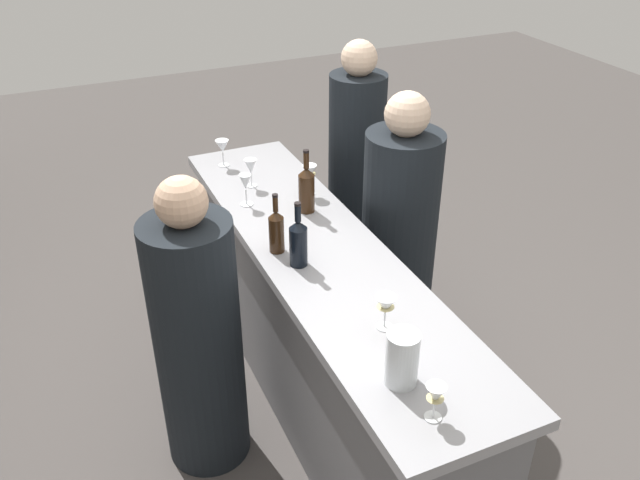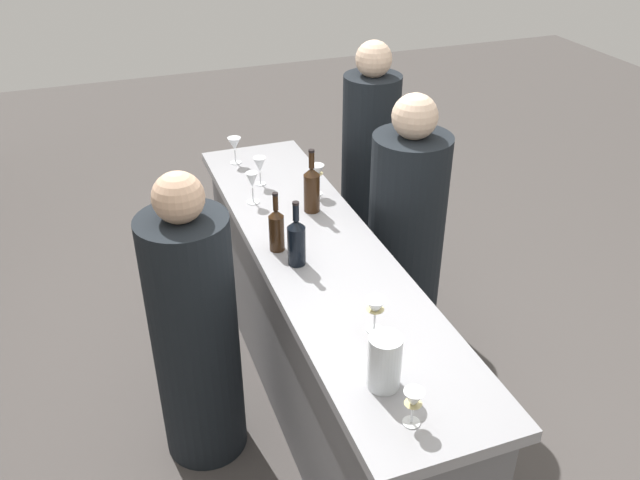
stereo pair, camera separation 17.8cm
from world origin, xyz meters
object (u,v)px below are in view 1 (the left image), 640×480
wine_bottle_leftmost_near_black (298,242)px  wine_glass_far_right (245,184)px  wine_glass_near_center (385,306)px  person_left_guest (356,179)px  person_center_guest (398,243)px  wine_glass_far_left (435,396)px  person_right_guest (198,341)px  wine_bottle_center_amber_brown (306,188)px  wine_bottle_second_left_amber_brown (276,230)px  wine_glass_near_right (251,167)px  wine_glass_near_left (310,174)px  water_pitcher (402,359)px  wine_glass_far_center (222,147)px

wine_bottle_leftmost_near_black → wine_glass_far_right: bearing=2.7°
wine_glass_near_center → person_left_guest: (1.58, -0.68, -0.31)m
person_center_guest → wine_glass_near_center: bearing=49.0°
wine_glass_far_left → person_right_guest: (1.04, 0.52, -0.39)m
wine_bottle_leftmost_near_black → wine_bottle_center_amber_brown: 0.49m
wine_bottle_second_left_amber_brown → person_center_guest: 0.86m
wine_glass_far_right → wine_glass_near_right: bearing=-26.0°
wine_bottle_center_amber_brown → wine_glass_near_left: bearing=-28.0°
wine_bottle_second_left_amber_brown → person_center_guest: size_ratio=0.19×
wine_glass_near_center → water_pitcher: water_pitcher is taller
wine_bottle_leftmost_near_black → person_left_guest: 1.36m
wine_bottle_center_amber_brown → wine_glass_near_right: bearing=23.0°
water_pitcher → person_right_guest: 1.07m
wine_glass_near_right → water_pitcher: water_pitcher is taller
wine_glass_near_left → wine_glass_far_center: 0.61m
wine_glass_near_left → wine_glass_near_right: wine_glass_near_left is taller
wine_glass_far_center → person_center_guest: 1.12m
person_right_guest → wine_bottle_center_amber_brown: bearing=45.4°
wine_bottle_leftmost_near_black → person_right_guest: size_ratio=0.21×
person_right_guest → wine_glass_near_center: bearing=-28.2°
wine_glass_far_right → wine_bottle_center_amber_brown: bearing=-126.4°
wine_bottle_center_amber_brown → person_center_guest: person_center_guest is taller
wine_bottle_second_left_amber_brown → person_left_guest: 1.29m
person_left_guest → wine_glass_far_left: bearing=47.2°
wine_glass_far_right → wine_glass_near_center: bearing=-172.3°
wine_bottle_leftmost_near_black → water_pitcher: (-0.82, -0.04, -0.01)m
wine_glass_far_right → person_right_guest: 0.84m
person_left_guest → wine_glass_near_center: bearing=44.3°
wine_bottle_second_left_amber_brown → person_left_guest: (0.90, -0.86, -0.32)m
wine_bottle_second_left_amber_brown → wine_glass_far_left: (-1.15, -0.09, -0.01)m
wine_bottle_center_amber_brown → wine_glass_far_center: size_ratio=2.14×
wine_glass_near_right → wine_glass_far_left: size_ratio=1.14×
wine_glass_far_right → person_left_guest: bearing=-63.1°
wine_bottle_second_left_amber_brown → wine_glass_near_center: bearing=-165.6°
wine_glass_far_right → person_right_guest: (-0.59, 0.44, -0.41)m
wine_bottle_second_left_amber_brown → wine_glass_far_left: bearing=-175.3°
wine_glass_far_center → water_pitcher: 1.95m
wine_glass_far_right → person_left_guest: 1.00m
wine_bottle_center_amber_brown → person_left_guest: size_ratio=0.21×
wine_glass_far_right → wine_glass_far_center: bearing=-3.8°
wine_bottle_second_left_amber_brown → wine_glass_far_center: (0.98, -0.05, 0.00)m
wine_glass_far_center → water_pitcher: size_ratio=0.75×
wine_bottle_leftmost_near_black → wine_glass_far_left: wine_bottle_leftmost_near_black is taller
wine_glass_far_left → person_left_guest: size_ratio=0.08×
person_center_guest → wine_bottle_second_left_amber_brown: bearing=7.2°
wine_glass_far_center → person_right_guest: person_right_guest is taller
wine_glass_far_center → wine_glass_far_right: bearing=176.2°
wine_bottle_leftmost_near_black → person_right_guest: bearing=86.4°
water_pitcher → wine_glass_near_center: bearing=-18.3°
person_left_guest → person_center_guest: bearing=59.6°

